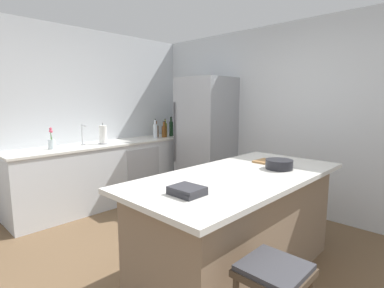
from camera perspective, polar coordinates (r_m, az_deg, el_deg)
ground_plane at (r=2.94m, az=-3.60°, el=-23.53°), size 7.20×7.20×0.00m
wall_rear at (r=4.34m, az=18.81°, el=4.68°), size 6.00×0.10×2.60m
wall_left at (r=4.62m, az=-24.80°, el=4.55°), size 0.10×6.00×2.60m
counter_run_left at (r=4.70m, az=-15.17°, el=-5.26°), size 0.65×2.94×0.92m
kitchen_island at (r=2.75m, az=9.05°, el=-15.00°), size 1.01×2.13×0.92m
refrigerator at (r=4.73m, az=2.70°, el=1.17°), size 0.78×0.73×1.90m
bar_stool at (r=1.89m, az=15.52°, el=-24.76°), size 0.36×0.36×0.65m
sink_faucet at (r=4.44m, az=-20.45°, el=1.79°), size 0.15×0.05×0.30m
flower_vase at (r=4.26m, az=-25.60°, el=0.26°), size 0.09×0.09×0.28m
paper_towel_roll at (r=4.47m, az=-16.88°, el=1.71°), size 0.14×0.14×0.31m
vinegar_bottle at (r=5.37m, az=-2.48°, el=3.04°), size 0.05×0.05×0.30m
gin_bottle at (r=5.29m, az=-3.20°, el=3.02°), size 0.08×0.08×0.32m
wine_bottle at (r=5.24m, az=-4.07°, el=3.08°), size 0.07×0.07×0.34m
olive_oil_bottle at (r=5.21m, az=-5.20°, el=2.85°), size 0.06×0.06×0.31m
whiskey_bottle at (r=5.08m, az=-5.42°, el=2.55°), size 0.09×0.09×0.28m
syrup_bottle at (r=5.10m, az=-6.90°, el=2.54°), size 0.07×0.07×0.29m
soda_bottle at (r=4.97m, az=-7.12°, el=2.61°), size 0.07×0.07×0.32m
cookbook_stack at (r=2.02m, az=-0.97°, el=-9.03°), size 0.23×0.19×0.06m
mixing_bowl at (r=2.86m, az=16.54°, el=-3.80°), size 0.25×0.25×0.09m
cutting_board at (r=3.11m, az=14.90°, el=-3.41°), size 0.30×0.24×0.02m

